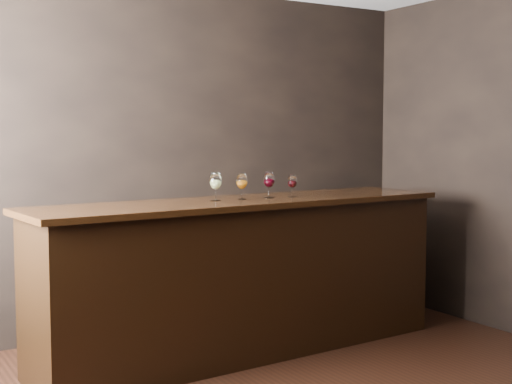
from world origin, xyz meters
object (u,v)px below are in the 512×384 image
bar_counter (245,279)px  glass_amber (242,182)px  back_bar_shelf (210,276)px  glass_red_a (269,180)px  glass_red_b (292,182)px  glass_white (216,182)px

bar_counter → glass_amber: glass_amber is taller
back_bar_shelf → glass_amber: glass_amber is taller
bar_counter → back_bar_shelf: bar_counter is taller
bar_counter → glass_red_a: 0.75m
back_bar_shelf → glass_red_b: bearing=-64.8°
bar_counter → glass_red_a: bearing=-1.5°
glass_amber → glass_white: bearing=179.3°
back_bar_shelf → glass_amber: size_ratio=12.83×
glass_red_a → glass_white: bearing=179.0°
glass_white → glass_red_a: 0.44m
glass_amber → back_bar_shelf: bearing=82.4°
glass_amber → glass_red_b: 0.43m
glass_red_b → glass_red_a: bearing=179.4°
glass_white → glass_red_a: size_ratio=1.03×
bar_counter → glass_red_b: (0.42, 0.01, 0.70)m
bar_counter → glass_red_a: size_ratio=15.91×
glass_white → glass_amber: glass_white is taller
bar_counter → glass_red_b: bearing=-3.1°
glass_red_a → back_bar_shelf: bearing=100.6°
glass_white → glass_red_a: bearing=-1.0°
glass_amber → glass_red_a: (0.23, -0.00, 0.00)m
glass_white → glass_amber: (0.21, -0.00, -0.01)m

